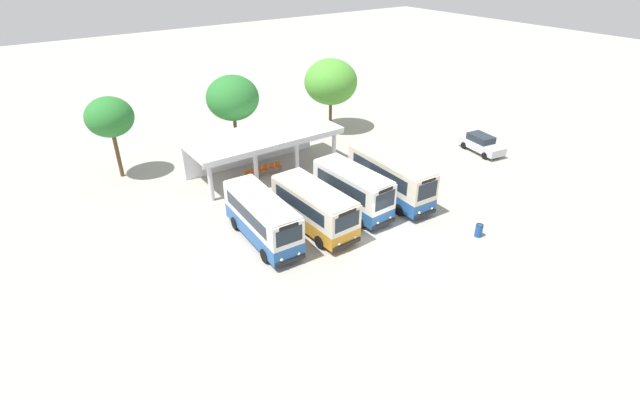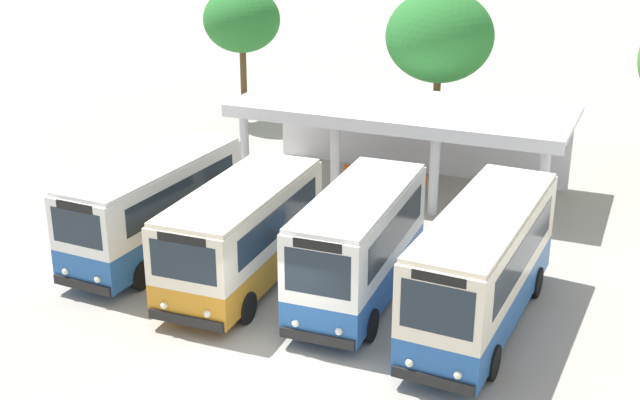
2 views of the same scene
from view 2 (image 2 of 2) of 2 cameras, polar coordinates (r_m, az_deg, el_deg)
ground_plane at (r=21.03m, az=-4.07°, el=-11.87°), size 180.00×180.00×0.00m
city_bus_nearest_orange at (r=27.13m, az=-11.18°, el=-0.30°), size 2.51×7.41×3.16m
city_bus_second_in_row at (r=24.79m, az=-5.31°, el=-2.14°), size 2.63×7.04×3.07m
city_bus_middle_cream at (r=23.64m, az=2.65°, el=-2.94°), size 2.43×6.67×3.31m
city_bus_fourth_amber at (r=22.71m, az=11.03°, el=-4.28°), size 2.54×8.01×3.37m
terminal_canopy at (r=33.05m, az=5.92°, el=5.38°), size 12.83×5.32×3.40m
waiting_chair_end_by_column at (r=33.23m, az=1.95°, el=1.80°), size 0.46×0.46×0.86m
waiting_chair_second_from_end at (r=33.01m, az=2.90°, el=1.66°), size 0.46×0.46×0.86m
waiting_chair_middle_seat at (r=32.93m, az=3.94°, el=1.58°), size 0.46×0.46×0.86m
waiting_chair_fourth_seat at (r=32.76m, az=4.93°, el=1.45°), size 0.46×0.46×0.86m
waiting_chair_fifth_seat at (r=32.50m, az=5.86°, el=1.26°), size 0.46×0.46×0.86m
waiting_chair_far_end_seat at (r=32.36m, az=6.88°, el=1.13°), size 0.46×0.46×0.86m
roadside_tree_behind_canopy at (r=36.73m, az=8.15°, el=10.95°), size 4.63×4.63×7.17m
roadside_tree_west_of_canopy at (r=41.48m, az=-5.36°, el=12.11°), size 3.73×3.73×6.74m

